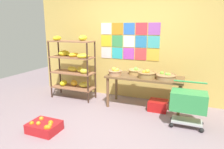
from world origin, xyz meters
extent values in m
plane|color=gray|center=(0.00, 0.00, 0.00)|extent=(9.32, 9.32, 0.00)
cube|color=tan|center=(0.00, 1.69, 1.30)|extent=(5.08, 0.06, 2.60)
cube|color=white|center=(-0.68, 1.66, 1.67)|extent=(0.27, 0.01, 0.27)
cube|color=orange|center=(-0.39, 1.66, 1.67)|extent=(0.27, 0.01, 0.27)
cube|color=blue|center=(-0.09, 1.66, 1.67)|extent=(0.27, 0.01, 0.27)
cube|color=#E03340|center=(0.20, 1.66, 1.67)|extent=(0.27, 0.01, 0.27)
cube|color=#9D4EAF|center=(0.49, 1.66, 1.67)|extent=(0.27, 0.01, 0.27)
cube|color=yellow|center=(-0.68, 1.66, 1.38)|extent=(0.27, 0.01, 0.27)
cube|color=#3C9757|center=(-0.39, 1.66, 1.38)|extent=(0.27, 0.01, 0.27)
cube|color=white|center=(-0.09, 1.66, 1.38)|extent=(0.27, 0.01, 0.27)
cube|color=teal|center=(0.20, 1.66, 1.38)|extent=(0.27, 0.01, 0.27)
cube|color=#40AAAF|center=(0.49, 1.66, 1.38)|extent=(0.27, 0.01, 0.27)
cube|color=silver|center=(-0.68, 1.66, 1.09)|extent=(0.27, 0.01, 0.27)
cube|color=#2EB4BE|center=(-0.39, 1.66, 1.09)|extent=(0.27, 0.01, 0.27)
cube|color=#B041BB|center=(-0.09, 1.66, 1.09)|extent=(0.27, 0.01, 0.27)
cube|color=#E14044|center=(0.20, 1.66, 1.09)|extent=(0.27, 0.01, 0.27)
cube|color=gold|center=(0.49, 1.66, 1.09)|extent=(0.27, 0.01, 0.27)
cylinder|color=#3B261C|center=(-1.84, 0.90, 0.70)|extent=(0.04, 0.04, 1.40)
cylinder|color=#3B261C|center=(-0.81, 0.90, 0.70)|extent=(0.04, 0.04, 1.40)
cylinder|color=#3B261C|center=(-1.84, 1.27, 0.70)|extent=(0.04, 0.04, 1.40)
cylinder|color=#3B261C|center=(-0.81, 1.27, 0.70)|extent=(0.04, 0.04, 1.40)
cube|color=#8F5F41|center=(-1.32, 1.08, 0.27)|extent=(1.07, 0.41, 0.03)
ellipsoid|color=gold|center=(-1.05, 1.16, 0.35)|extent=(0.32, 0.29, 0.13)
ellipsoid|color=yellow|center=(-1.36, 1.17, 0.35)|extent=(0.28, 0.26, 0.15)
ellipsoid|color=yellow|center=(-1.60, 1.07, 0.35)|extent=(0.16, 0.25, 0.14)
cube|color=#8F5F41|center=(-1.32, 1.08, 0.64)|extent=(1.07, 0.41, 0.02)
ellipsoid|color=yellow|center=(-1.37, 1.14, 0.71)|extent=(0.32, 0.19, 0.12)
ellipsoid|color=gold|center=(-1.16, 1.16, 0.71)|extent=(0.24, 0.31, 0.12)
ellipsoid|color=yellow|center=(-0.97, 1.03, 0.71)|extent=(0.23, 0.19, 0.12)
cube|color=#8F5F41|center=(-1.32, 1.08, 1.01)|extent=(1.07, 0.41, 0.02)
ellipsoid|color=yellow|center=(-1.25, 1.06, 1.07)|extent=(0.26, 0.29, 0.10)
ellipsoid|color=yellow|center=(-1.52, 1.17, 1.08)|extent=(0.27, 0.23, 0.11)
ellipsoid|color=yellow|center=(-0.95, 0.96, 1.08)|extent=(0.31, 0.26, 0.10)
ellipsoid|color=yellow|center=(-1.57, 1.12, 1.09)|extent=(0.29, 0.33, 0.14)
cube|color=#8F5F41|center=(-1.32, 1.08, 1.38)|extent=(1.07, 0.41, 0.02)
ellipsoid|color=yellow|center=(-1.70, 1.07, 1.45)|extent=(0.14, 0.28, 0.11)
ellipsoid|color=yellow|center=(-1.08, 1.21, 1.46)|extent=(0.15, 0.30, 0.13)
cube|color=brown|center=(0.43, 1.13, 0.67)|extent=(1.59, 0.64, 0.04)
cylinder|color=brown|center=(-0.30, 0.87, 0.33)|extent=(0.06, 0.06, 0.65)
cylinder|color=brown|center=(1.16, 0.87, 0.33)|extent=(0.06, 0.06, 0.65)
cylinder|color=brown|center=(-0.30, 1.39, 0.33)|extent=(0.06, 0.06, 0.65)
cylinder|color=brown|center=(1.16, 1.39, 0.33)|extent=(0.06, 0.06, 0.65)
cylinder|color=#B18949|center=(0.19, 1.26, 0.74)|extent=(0.29, 0.29, 0.09)
torus|color=tan|center=(0.19, 1.26, 0.79)|extent=(0.32, 0.32, 0.03)
sphere|color=#7CAF3E|center=(0.22, 1.22, 0.80)|extent=(0.07, 0.07, 0.07)
sphere|color=#6FB33E|center=(0.20, 1.30, 0.80)|extent=(0.07, 0.07, 0.07)
sphere|color=#66B44A|center=(0.18, 1.33, 0.80)|extent=(0.08, 0.08, 0.08)
sphere|color=#7DC03B|center=(0.19, 1.26, 0.79)|extent=(0.06, 0.06, 0.06)
cylinder|color=olive|center=(0.87, 1.04, 0.74)|extent=(0.38, 0.38, 0.09)
torus|color=#9A6B42|center=(0.87, 1.04, 0.78)|extent=(0.40, 0.40, 0.02)
sphere|color=#7CB73D|center=(0.92, 1.05, 0.79)|extent=(0.08, 0.08, 0.08)
sphere|color=#77B234|center=(0.78, 1.11, 0.80)|extent=(0.08, 0.08, 0.08)
sphere|color=#6CB141|center=(0.88, 1.07, 0.79)|extent=(0.07, 0.07, 0.07)
cylinder|color=#AB7F58|center=(-0.18, 0.98, 0.74)|extent=(0.26, 0.26, 0.10)
torus|color=#AA7A52|center=(-0.18, 0.98, 0.79)|extent=(0.29, 0.29, 0.03)
sphere|color=gold|center=(-0.14, 0.99, 0.81)|extent=(0.09, 0.09, 0.09)
sphere|color=gold|center=(-0.16, 0.96, 0.80)|extent=(0.09, 0.09, 0.09)
sphere|color=gold|center=(-0.14, 0.99, 0.80)|extent=(0.10, 0.10, 0.10)
sphere|color=gold|center=(-0.24, 1.03, 0.80)|extent=(0.09, 0.09, 0.09)
sphere|color=gold|center=(-0.22, 1.01, 0.81)|extent=(0.10, 0.10, 0.10)
cylinder|color=olive|center=(0.50, 1.01, 0.75)|extent=(0.35, 0.35, 0.12)
torus|color=olive|center=(0.50, 1.01, 0.81)|extent=(0.37, 0.37, 0.03)
sphere|color=gold|center=(0.45, 0.99, 0.82)|extent=(0.08, 0.08, 0.08)
sphere|color=gold|center=(0.51, 0.99, 0.83)|extent=(0.10, 0.10, 0.10)
sphere|color=gold|center=(0.50, 1.05, 0.82)|extent=(0.08, 0.08, 0.08)
cube|color=red|center=(0.74, 1.09, 0.11)|extent=(0.38, 0.34, 0.21)
cube|color=red|center=(-0.86, -0.52, 0.08)|extent=(0.50, 0.39, 0.16)
sphere|color=orange|center=(-0.70, -0.57, 0.17)|extent=(0.07, 0.07, 0.07)
sphere|color=orange|center=(-0.66, -0.64, 0.17)|extent=(0.08, 0.08, 0.08)
sphere|color=orange|center=(-0.69, -0.65, 0.17)|extent=(0.08, 0.08, 0.08)
sphere|color=orange|center=(-0.74, -0.50, 0.17)|extent=(0.08, 0.08, 0.08)
sphere|color=orange|center=(-0.90, -0.60, 0.17)|extent=(0.07, 0.07, 0.07)
sphere|color=orange|center=(-1.02, -0.62, 0.16)|extent=(0.07, 0.07, 0.07)
sphere|color=orange|center=(-0.98, -0.44, 0.17)|extent=(0.08, 0.08, 0.08)
sphere|color=black|center=(1.09, 0.43, 0.04)|extent=(0.08, 0.08, 0.08)
sphere|color=black|center=(1.57, 0.43, 0.04)|extent=(0.08, 0.08, 0.08)
sphere|color=black|center=(1.09, 0.70, 0.04)|extent=(0.08, 0.08, 0.08)
sphere|color=black|center=(1.57, 0.70, 0.04)|extent=(0.08, 0.08, 0.08)
cube|color=#A5A8AD|center=(1.33, 0.56, 0.10)|extent=(0.50, 0.29, 0.03)
cube|color=#32914A|center=(1.33, 0.56, 0.47)|extent=(0.58, 0.37, 0.32)
cylinder|color=#32914A|center=(1.33, 0.78, 0.75)|extent=(0.55, 0.03, 0.03)
camera|label=1|loc=(1.31, -2.87, 1.68)|focal=31.71mm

